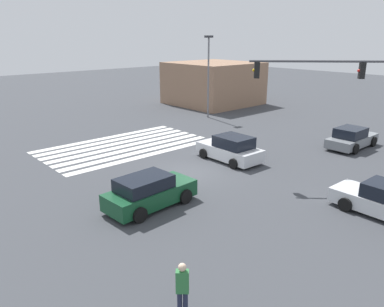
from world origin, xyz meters
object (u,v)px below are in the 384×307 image
(traffic_signal_mast, at_px, (357,90))
(street_light_pole_a, at_px, (208,69))
(car_1, at_px, (230,149))
(car_0, at_px, (149,192))
(car_3, at_px, (352,138))
(pedestrian, at_px, (182,288))

(traffic_signal_mast, xyz_separation_m, street_light_pole_a, (-5.10, -16.58, -0.22))
(traffic_signal_mast, height_order, car_1, traffic_signal_mast)
(car_0, height_order, car_1, car_1)
(car_3, height_order, pedestrian, pedestrian)
(car_1, height_order, pedestrian, pedestrian)
(car_1, height_order, car_3, car_1)
(traffic_signal_mast, bearing_deg, car_0, 24.39)
(traffic_signal_mast, xyz_separation_m, pedestrian, (14.29, 2.38, -3.82))
(car_3, bearing_deg, traffic_signal_mast, -156.01)
(car_3, bearing_deg, street_light_pole_a, 91.37)
(car_0, relative_size, car_1, 1.03)
(car_0, bearing_deg, pedestrian, -121.42)
(traffic_signal_mast, distance_m, car_3, 7.23)
(street_light_pole_a, bearing_deg, car_3, 91.35)
(car_0, distance_m, pedestrian, 7.33)
(pedestrian, bearing_deg, car_3, -33.22)
(street_light_pole_a, bearing_deg, car_0, 38.19)
(traffic_signal_mast, distance_m, car_1, 7.98)
(car_0, relative_size, car_3, 1.00)
(traffic_signal_mast, height_order, car_0, traffic_signal_mast)
(traffic_signal_mast, relative_size, car_1, 1.52)
(pedestrian, bearing_deg, street_light_pole_a, -2.53)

